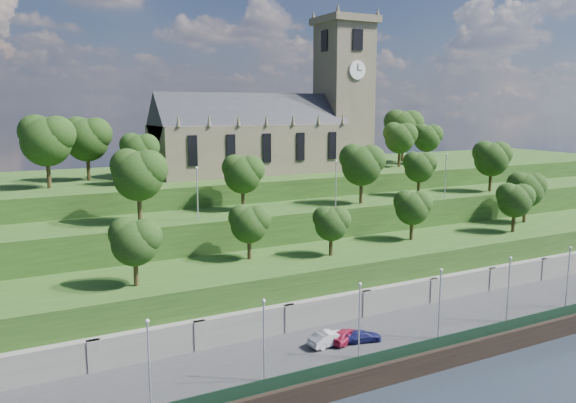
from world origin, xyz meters
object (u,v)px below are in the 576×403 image
church (277,127)px  car_middle (330,338)px  car_left (345,335)px  car_right (363,336)px

church → car_middle: 46.46m
church → car_middle: church is taller
car_left → car_right: car_left is taller
car_right → car_middle: bearing=90.3°
church → car_left: (-11.89, -39.81, -19.82)m
church → car_right: 46.31m
car_middle → car_right: bearing=-108.9°
car_left → car_middle: size_ratio=0.91×
church → car_left: bearing=-106.6°
car_left → car_right: size_ratio=1.05×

